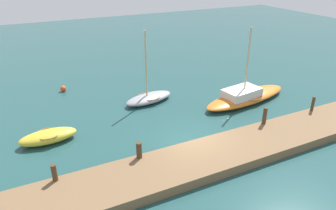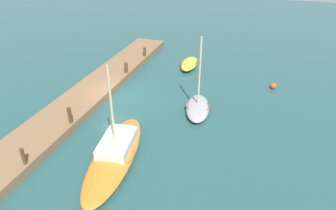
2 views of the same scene
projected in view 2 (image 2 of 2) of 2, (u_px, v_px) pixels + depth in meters
name	position (u px, v px, depth m)	size (l,w,h in m)	color
ground_plane	(116.00, 98.00, 22.56)	(84.00, 84.00, 0.00)	#234C4C
dock_platform	(92.00, 91.00, 22.97)	(24.35, 2.97, 0.51)	brown
rowboat_grey	(198.00, 107.00, 20.70)	(3.93, 2.22, 5.17)	#939399
dinghy_yellow	(189.00, 64.00, 27.31)	(3.19, 1.43, 0.70)	gold
sailboat_orange	(115.00, 153.00, 16.30)	(7.61, 3.14, 5.39)	orange
mooring_post_west	(145.00, 52.00, 28.39)	(0.24, 0.24, 0.82)	#47331E
mooring_post_mid_west	(126.00, 68.00, 25.09)	(0.28, 0.28, 0.85)	#47331E
mooring_post_mid_east	(70.00, 115.00, 18.51)	(0.24, 0.24, 1.04)	#47331E
mooring_post_east	(23.00, 156.00, 15.23)	(0.19, 0.19, 0.95)	#47331E
marker_buoy	(273.00, 86.00, 23.75)	(0.46, 0.46, 0.46)	#E54C19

